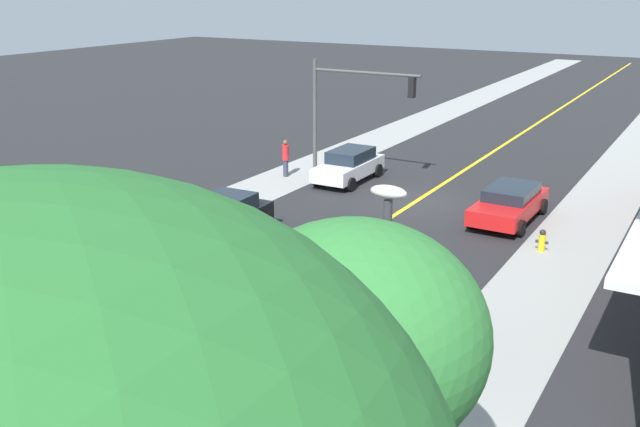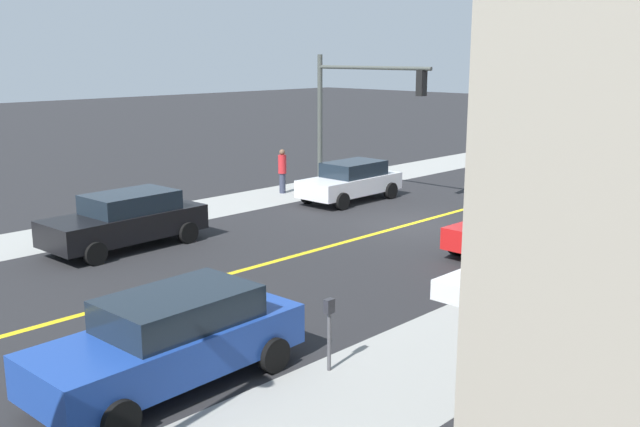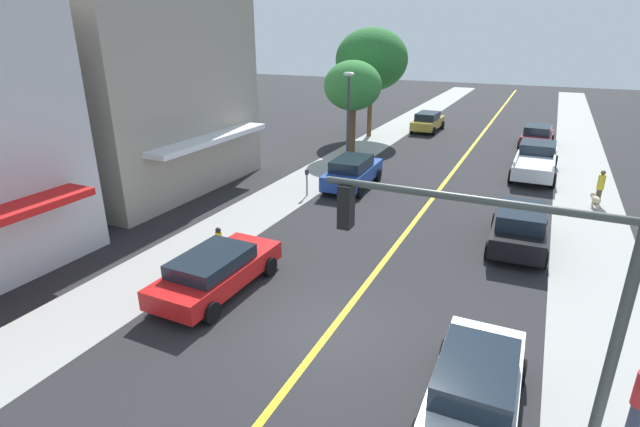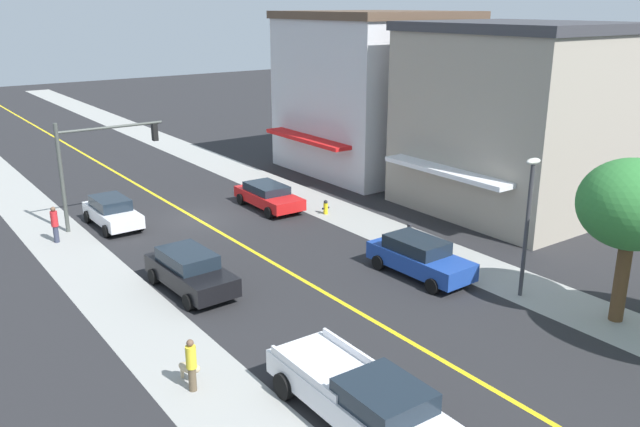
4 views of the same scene
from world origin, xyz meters
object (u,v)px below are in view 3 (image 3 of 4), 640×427
Objects in this scene: fire_hydrant at (219,237)px; parking_meter at (307,178)px; pedestrian_red_shirt at (640,399)px; street_tree_left_near at (353,86)px; white_sedan_right_curb at (475,386)px; traffic_light_mast at (509,275)px; street_tree_right_corner at (372,60)px; red_sedan_left_curb at (216,270)px; blue_sedan_left_curb at (353,172)px; maroon_sedan_right_curb at (537,135)px; small_dog at (595,199)px; pedestrian_yellow_shirt at (600,187)px; gold_sedan_left_curb at (428,121)px; black_sedan_right_curb at (519,226)px; street_lamp at (348,108)px; white_pickup_truck at (536,160)px.

parking_meter is at bearing 87.50° from fire_hydrant.
street_tree_left_near is at bearing -163.66° from pedestrian_red_shirt.
traffic_light_mast is at bearing -147.49° from white_sedan_right_curb.
street_tree_right_corner is 25.47m from red_sedan_left_curb.
red_sedan_left_curb is 2.66× the size of pedestrian_red_shirt.
blue_sedan_left_curb is (-0.12, 11.93, 0.10)m from red_sedan_left_curb.
maroon_sedan_right_curb is at bearing 7.90° from street_tree_right_corner.
traffic_light_mast is at bearing 150.62° from small_dog.
pedestrian_yellow_shirt reaches higher than maroon_sedan_right_curb.
street_tree_left_near reaches higher than maroon_sedan_right_curb.
parking_meter is 18.98m from gold_sedan_left_curb.
maroon_sedan_right_curb is at bearing -31.92° from blue_sedan_left_curb.
white_sedan_right_curb is at bearing 176.82° from black_sedan_right_curb.
red_sedan_left_curb is 28.58m from gold_sedan_left_curb.
street_lamp is 6.45× the size of small_dog.
fire_hydrant is 9.36m from blue_sedan_left_curb.
small_dog is at bearing 161.02° from pedestrian_red_shirt.
red_sedan_left_curb is 2.83× the size of pedestrian_yellow_shirt.
street_tree_right_corner reaches higher than pedestrian_red_shirt.
street_tree_right_corner is at bearing 9.57° from red_sedan_left_curb.
blue_sedan_left_curb is 11.58m from small_dog.
white_pickup_truck is at bearing 56.63° from fire_hydrant.
fire_hydrant is 0.17× the size of blue_sedan_left_curb.
maroon_sedan_right_curb is 12.94m from small_dog.
red_sedan_left_curb is (1.98, -15.74, -2.77)m from street_lamp.
white_sedan_right_curb is at bearing -177.70° from maroon_sedan_right_curb.
fire_hydrant is 0.13× the size of white_pickup_truck.
white_sedan_right_curb is at bearing -65.86° from street_tree_right_corner.
street_tree_left_near is 1.38× the size of white_sedan_right_curb.
street_lamp is 13.74m from pedestrian_yellow_shirt.
street_tree_left_near is 6.97× the size of small_dog.
fire_hydrant is (1.82, -21.93, -5.32)m from street_tree_right_corner.
parking_meter is 19.40m from maroon_sedan_right_curb.
maroon_sedan_right_curb is at bearing -14.27° from pedestrian_yellow_shirt.
street_lamp reaches higher than blue_sedan_left_curb.
street_tree_left_near is 10.51m from gold_sedan_left_curb.
white_sedan_right_curb is 20.58m from white_pickup_truck.
gold_sedan_left_curb is 0.96× the size of black_sedan_right_curb.
pedestrian_yellow_shirt is 0.73m from small_dog.
street_lamp is 14.96m from maroon_sedan_right_curb.
black_sedan_right_curb reaches higher than maroon_sedan_right_curb.
pedestrian_red_shirt reaches higher than parking_meter.
black_sedan_right_curb is (12.14, -17.03, -4.88)m from street_tree_right_corner.
gold_sedan_left_curb reaches higher than maroon_sedan_right_curb.
street_lamp is 13.76m from small_dog.
white_pickup_truck is at bearing 6.00° from pedestrian_yellow_shirt.
parking_meter is 15.28m from white_sedan_right_curb.
street_tree_right_corner reaches higher than small_dog.
street_tree_right_corner is 10.05× the size of fire_hydrant.
parking_meter is (0.30, 6.91, 0.50)m from fire_hydrant.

